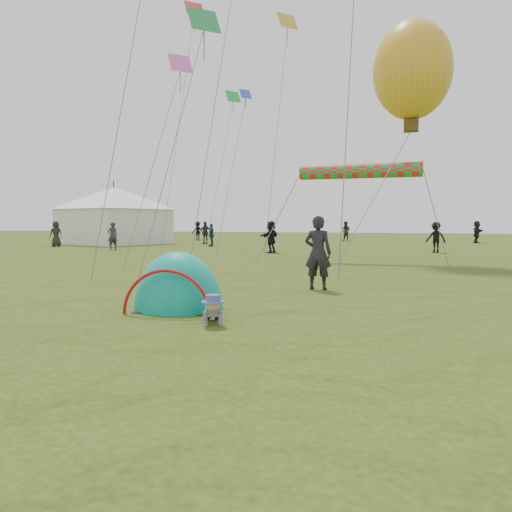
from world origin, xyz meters
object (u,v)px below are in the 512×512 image
(popup_tent, at_px, (178,309))
(standing_adult, at_px, (318,253))
(event_marquee, at_px, (114,213))
(crawling_toddler, at_px, (213,308))
(balloon_kite, at_px, (412,76))

(popup_tent, xyz_separation_m, standing_adult, (2.13, 3.71, 0.95))
(popup_tent, height_order, event_marquee, event_marquee)
(crawling_toddler, xyz_separation_m, event_marquee, (-18.78, 25.82, 2.08))
(popup_tent, relative_size, balloon_kite, 0.50)
(crawling_toddler, xyz_separation_m, popup_tent, (-1.18, 1.08, -0.27))
(standing_adult, xyz_separation_m, event_marquee, (-19.73, 21.03, 1.40))
(balloon_kite, bearing_deg, event_marquee, 153.30)
(crawling_toddler, distance_m, popup_tent, 1.63)
(crawling_toddler, distance_m, balloon_kite, 16.95)
(standing_adult, bearing_deg, popup_tent, 63.06)
(crawling_toddler, bearing_deg, balloon_kite, 53.71)
(crawling_toddler, relative_size, popup_tent, 0.31)
(standing_adult, relative_size, balloon_kite, 0.41)
(balloon_kite, bearing_deg, popup_tent, -107.42)
(standing_adult, bearing_deg, crawling_toddler, 81.74)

